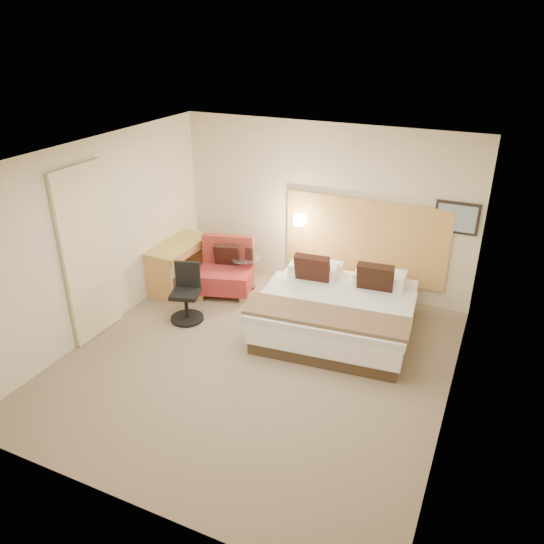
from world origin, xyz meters
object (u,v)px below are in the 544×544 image
at_px(bed, 337,310).
at_px(desk, 180,253).
at_px(side_table, 246,271).
at_px(lounge_chair, 226,271).
at_px(desk_chair, 187,297).

distance_m(bed, desk, 2.85).
bearing_deg(side_table, bed, -20.24).
bearing_deg(desk, bed, -5.72).
bearing_deg(side_table, desk, -159.69).
bearing_deg(desk, lounge_chair, 10.62).
bearing_deg(desk_chair, side_table, 75.21).
relative_size(lounge_chair, side_table, 1.87).
distance_m(bed, side_table, 1.91).
bearing_deg(desk, desk_chair, -52.17).
bearing_deg(lounge_chair, desk_chair, -94.68).
relative_size(lounge_chair, desk, 0.83).
xyz_separation_m(desk, desk_chair, (0.69, -0.89, -0.25)).
height_order(side_table, desk_chair, desk_chair).
relative_size(lounge_chair, desk_chair, 1.18).
height_order(lounge_chair, side_table, lounge_chair).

